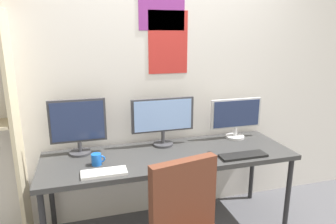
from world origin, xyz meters
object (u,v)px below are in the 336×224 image
Objects in this scene: desk at (170,159)px; keyboard_right at (243,156)px; keyboard_left at (104,173)px; computer_mouse at (211,154)px; monitor_center at (163,118)px; coffee_mug at (97,159)px; monitor_left at (78,124)px; monitor_right at (236,116)px.

desk is 0.61m from keyboard_right.
computer_mouse is (0.87, 0.09, 0.01)m from keyboard_left.
monitor_center is 1.42× the size of keyboard_right.
keyboard_left is at bearing -77.04° from coffee_mug.
monitor_left is 0.91× the size of monitor_right.
monitor_center is 0.69m from coffee_mug.
monitor_center is at bearing 38.30° from keyboard_left.
keyboard_left is 0.82× the size of keyboard_right.
monitor_left is at bearing 160.96° from keyboard_right.
monitor_center is at bearing 131.70° from computer_mouse.
keyboard_right is (1.12, 0.00, 0.00)m from keyboard_left.
keyboard_right reaches higher than desk.
monitor_right is (0.72, 0.21, 0.27)m from desk.
desk is at bearing 156.15° from computer_mouse.
monitor_center is 0.75m from keyboard_left.
monitor_left reaches higher than monitor_center.
coffee_mug is at bearing 174.91° from computer_mouse.
monitor_right is 1.36m from coffee_mug.
monitor_center is at bearing 0.00° from monitor_left.
keyboard_right is (0.56, -0.23, 0.06)m from desk.
keyboard_right is (1.28, -0.44, -0.25)m from monitor_left.
desk is at bearing 5.40° from coffee_mug.
keyboard_left is (-1.28, -0.44, -0.20)m from monitor_right.
keyboard_left is 3.38× the size of computer_mouse.
monitor_left is at bearing 110.09° from keyboard_left.
monitor_left is at bearing 161.28° from computer_mouse.
coffee_mug is at bearing -65.63° from monitor_left.
coffee_mug is at bearing -168.50° from monitor_right.
keyboard_left reaches higher than desk.
monitor_center is 1.74× the size of keyboard_left.
monitor_left is at bearing 180.00° from monitor_right.
desk is at bearing 157.67° from keyboard_right.
coffee_mug reaches higher than desk.
monitor_left is 1.38m from keyboard_right.
keyboard_left is at bearing -141.70° from monitor_center.
coffee_mug is at bearing 102.96° from keyboard_left.
monitor_right reaches higher than desk.
computer_mouse is at bearing -18.72° from monitor_left.
computer_mouse is at bearing 159.64° from keyboard_right.
desk is 0.81m from monitor_left.
desk is 0.61m from keyboard_left.
computer_mouse is 0.91× the size of coffee_mug.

